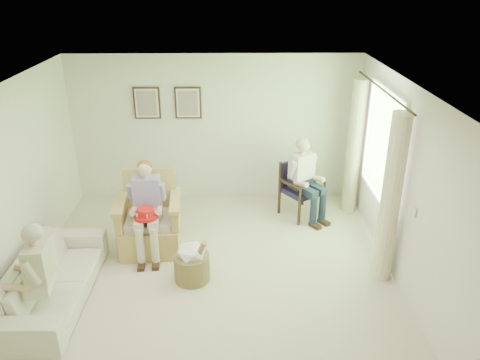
{
  "coord_description": "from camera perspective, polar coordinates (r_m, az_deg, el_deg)",
  "views": [
    {
      "loc": [
        0.31,
        -5.11,
        3.83
      ],
      "look_at": [
        0.41,
        1.11,
        1.05
      ],
      "focal_mm": 35.0,
      "sensor_mm": 36.0,
      "label": 1
    }
  ],
  "objects": [
    {
      "name": "right_wall",
      "position": [
        6.11,
        20.18,
        -1.96
      ],
      "size": [
        0.04,
        5.5,
        2.6
      ],
      "primitive_type": "cube",
      "color": "silver",
      "rests_on": "ground"
    },
    {
      "name": "wood_armchair",
      "position": [
        8.0,
        7.48,
        -0.69
      ],
      "size": [
        0.6,
        0.56,
        0.92
      ],
      "rotation": [
        0.0,
        0.0,
        0.6
      ],
      "color": "black",
      "rests_on": "ground"
    },
    {
      "name": "framed_print_right",
      "position": [
        8.12,
        -6.35,
        9.33
      ],
      "size": [
        0.45,
        0.05,
        0.55
      ],
      "color": "#382114",
      "rests_on": "back_wall"
    },
    {
      "name": "curtain_left",
      "position": [
        6.3,
        17.88,
        -2.34
      ],
      "size": [
        0.34,
        0.34,
        2.3
      ],
      "primitive_type": "cylinder",
      "color": "beige",
      "rests_on": "ground"
    },
    {
      "name": "curtain_right",
      "position": [
        8.03,
        13.73,
        3.88
      ],
      "size": [
        0.34,
        0.34,
        2.3
      ],
      "primitive_type": "cylinder",
      "color": "beige",
      "rests_on": "ground"
    },
    {
      "name": "person_sofa",
      "position": [
        5.87,
        -23.82,
        -10.16
      ],
      "size": [
        0.42,
        0.63,
        1.28
      ],
      "rotation": [
        0.0,
        0.0,
        -1.44
      ],
      "color": "beige",
      "rests_on": "ground"
    },
    {
      "name": "person_wicker",
      "position": [
        6.79,
        -11.34,
        -2.67
      ],
      "size": [
        0.4,
        0.62,
        1.4
      ],
      "rotation": [
        0.0,
        0.0,
        0.07
      ],
      "color": "beige",
      "rests_on": "ground"
    },
    {
      "name": "hatbox",
      "position": [
        6.38,
        -5.89,
        -9.89
      ],
      "size": [
        0.59,
        0.59,
        0.71
      ],
      "color": "#9D8755",
      "rests_on": "ground"
    },
    {
      "name": "window",
      "position": [
        7.04,
        17.0,
        4.4
      ],
      "size": [
        0.13,
        2.5,
        1.63
      ],
      "color": "#2D6B23",
      "rests_on": "right_wall"
    },
    {
      "name": "person_dark",
      "position": [
        7.75,
        7.75,
        0.68
      ],
      "size": [
        0.4,
        0.63,
        1.34
      ],
      "rotation": [
        0.0,
        0.0,
        0.6
      ],
      "color": "#1A223A",
      "rests_on": "ground"
    },
    {
      "name": "left_wall",
      "position": [
        6.36,
        -27.09,
        -2.18
      ],
      "size": [
        0.04,
        5.5,
        2.6
      ],
      "primitive_type": "cube",
      "color": "silver",
      "rests_on": "ground"
    },
    {
      "name": "sofa",
      "position": [
        6.42,
        -21.8,
        -11.14
      ],
      "size": [
        2.13,
        0.83,
        0.62
      ],
      "primitive_type": "imported",
      "rotation": [
        0.0,
        0.0,
        1.57
      ],
      "color": "white",
      "rests_on": "ground"
    },
    {
      "name": "framed_print_left",
      "position": [
        8.22,
        -11.28,
        9.18
      ],
      "size": [
        0.45,
        0.05,
        0.55
      ],
      "color": "#382114",
      "rests_on": "back_wall"
    },
    {
      "name": "ceiling",
      "position": [
        5.27,
        -4.36,
        10.51
      ],
      "size": [
        5.0,
        5.5,
        0.02
      ],
      "primitive_type": "cube",
      "color": "white",
      "rests_on": "back_wall"
    },
    {
      "name": "floor",
      "position": [
        6.4,
        -3.62,
        -12.76
      ],
      "size": [
        5.5,
        5.5,
        0.0
      ],
      "primitive_type": "plane",
      "color": "beige",
      "rests_on": "ground"
    },
    {
      "name": "back_wall",
      "position": [
        8.26,
        -3.05,
        6.23
      ],
      "size": [
        5.0,
        0.04,
        2.6
      ],
      "primitive_type": "cube",
      "color": "silver",
      "rests_on": "ground"
    },
    {
      "name": "wicker_armchair",
      "position": [
        7.14,
        -10.84,
        -5.47
      ],
      "size": [
        0.89,
        0.88,
        1.14
      ],
      "rotation": [
        0.0,
        0.0,
        0.07
      ],
      "color": "tan",
      "rests_on": "ground"
    },
    {
      "name": "red_hat",
      "position": [
        6.65,
        -11.41,
        -4.06
      ],
      "size": [
        0.32,
        0.32,
        0.14
      ],
      "color": "red",
      "rests_on": "person_wicker"
    }
  ]
}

